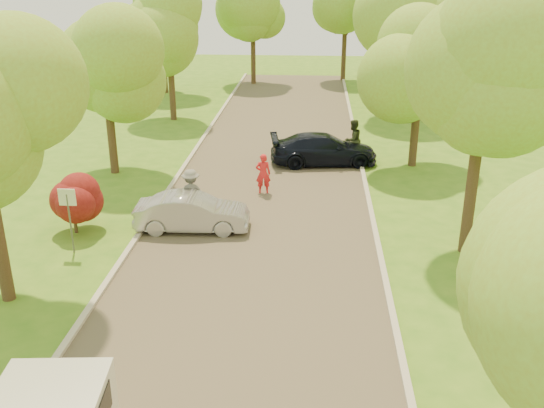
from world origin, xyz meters
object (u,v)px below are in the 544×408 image
(longboard, at_px, (193,217))
(person_olive, at_px, (353,140))
(street_sign, at_px, (68,207))
(dark_sedan, at_px, (324,149))
(silver_sedan, at_px, (192,213))
(skateboarder, at_px, (191,193))
(person_striped, at_px, (263,174))

(longboard, relative_size, person_olive, 0.49)
(street_sign, distance_m, dark_sedan, 12.84)
(silver_sedan, bearing_deg, skateboarder, 9.16)
(silver_sedan, distance_m, person_striped, 4.38)
(skateboarder, height_order, person_striped, skateboarder)
(street_sign, bearing_deg, longboard, 41.90)
(street_sign, relative_size, silver_sedan, 0.55)
(street_sign, distance_m, person_olive, 14.32)
(silver_sedan, height_order, person_olive, person_olive)
(person_olive, bearing_deg, silver_sedan, 14.12)
(silver_sedan, relative_size, dark_sedan, 0.80)
(person_striped, xyz_separation_m, person_olive, (3.83, 4.87, 0.13))
(dark_sedan, relative_size, person_olive, 2.55)
(dark_sedan, xyz_separation_m, skateboarder, (-4.80, -6.97, 0.30))
(longboard, distance_m, skateboarder, 0.91)
(dark_sedan, distance_m, person_olive, 1.60)
(street_sign, distance_m, silver_sedan, 4.15)
(person_olive, bearing_deg, skateboarder, 10.12)
(dark_sedan, relative_size, skateboarder, 2.74)
(silver_sedan, distance_m, longboard, 1.10)
(silver_sedan, bearing_deg, street_sign, 117.15)
(street_sign, height_order, person_striped, street_sign)
(silver_sedan, relative_size, longboard, 4.14)
(dark_sedan, bearing_deg, silver_sedan, 142.20)
(silver_sedan, bearing_deg, person_olive, -37.48)
(dark_sedan, distance_m, person_striped, 4.77)
(skateboarder, bearing_deg, person_striped, -141.77)
(dark_sedan, height_order, skateboarder, skateboarder)
(silver_sedan, xyz_separation_m, longboard, (-0.20, 0.93, -0.55))
(longboard, bearing_deg, silver_sedan, 89.41)
(dark_sedan, bearing_deg, person_olive, -67.80)
(person_striped, bearing_deg, longboard, 44.80)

